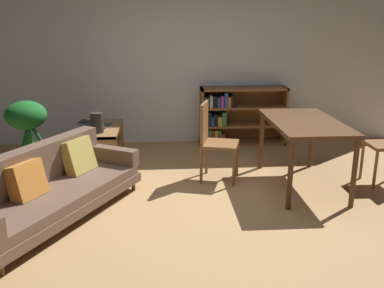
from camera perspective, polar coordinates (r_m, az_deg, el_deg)
ground_plane at (r=4.56m, az=2.20°, el=-8.73°), size 8.16×8.16×0.00m
back_wall_panel at (r=6.85m, az=-0.16°, el=11.42°), size 6.80×0.10×2.70m
fabric_couch at (r=4.53m, az=-18.83°, el=-5.49°), size 1.66×2.19×0.70m
media_console at (r=5.99m, az=-11.79°, el=-0.28°), size 0.47×1.01×0.53m
open_laptop at (r=6.00m, az=-12.74°, el=2.53°), size 0.46×0.37×0.06m
desk_speaker at (r=5.62m, az=-12.58°, el=2.80°), size 0.16×0.16×0.26m
potted_floor_plant at (r=5.85m, az=-21.23°, el=2.55°), size 0.56×0.52×0.95m
dining_table at (r=5.14m, az=14.80°, el=2.14°), size 0.78×1.42×0.80m
dining_chair_far at (r=5.23m, az=2.90°, el=0.81°), size 0.53×0.52×0.97m
bookshelf at (r=6.87m, az=5.84°, el=3.78°), size 1.36×0.35×0.91m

